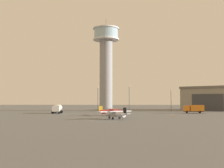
{
  "coord_description": "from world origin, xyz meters",
  "views": [
    {
      "loc": [
        4.51,
        -67.47,
        4.68
      ],
      "look_at": [
        1.89,
        25.63,
        9.73
      ],
      "focal_mm": 46.71,
      "sensor_mm": 36.0,
      "label": 1
    }
  ],
  "objects": [
    {
      "name": "hangar",
      "position": [
        47.03,
        63.53,
        5.26
      ],
      "size": [
        32.72,
        31.94,
        10.48
      ],
      "rotation": [
        0.0,
        0.0,
        -2.21
      ],
      "color": "gray",
      "rests_on": "ground_plane"
    },
    {
      "name": "light_post_east",
      "position": [
        7.99,
        45.22,
        5.94
      ],
      "size": [
        0.44,
        0.44,
        10.16
      ],
      "color": "#38383D",
      "rests_on": "ground_plane"
    },
    {
      "name": "ground_plane",
      "position": [
        0.0,
        0.0,
        0.0
      ],
      "size": [
        400.0,
        400.0,
        0.0
      ],
      "primitive_type": "plane",
      "color": "#60605E"
    },
    {
      "name": "control_tower",
      "position": [
        -1.53,
        55.77,
        21.96
      ],
      "size": [
        11.11,
        11.11,
        39.42
      ],
      "color": "gray",
      "rests_on": "ground_plane"
    },
    {
      "name": "airplane_silver",
      "position": [
        3.48,
        2.46,
        1.35
      ],
      "size": [
        8.22,
        7.72,
        2.88
      ],
      "rotation": [
        0.0,
        0.0,
        2.3
      ],
      "color": "#B7BABF",
      "rests_on": "ground_plane"
    },
    {
      "name": "airplane_red",
      "position": [
        1.8,
        18.53,
        1.32
      ],
      "size": [
        7.46,
        9.51,
        2.82
      ],
      "rotation": [
        0.0,
        0.0,
        0.29
      ],
      "color": "red",
      "rests_on": "ground_plane"
    },
    {
      "name": "truck_fuel_tanker_white",
      "position": [
        -17.06,
        32.19,
        1.66
      ],
      "size": [
        3.31,
        6.81,
        3.01
      ],
      "rotation": [
        0.0,
        0.0,
        4.75
      ],
      "color": "#38383D",
      "rests_on": "ground_plane"
    },
    {
      "name": "truck_box_orange",
      "position": [
        30.05,
        34.29,
        1.62
      ],
      "size": [
        7.01,
        3.81,
        2.82
      ],
      "rotation": [
        0.0,
        0.0,
        3.03
      ],
      "color": "#38383D",
      "rests_on": "ground_plane"
    },
    {
      "name": "light_post_north",
      "position": [
        24.9,
        49.96,
        5.22
      ],
      "size": [
        0.44,
        0.44,
        8.78
      ],
      "color": "#38383D",
      "rests_on": "ground_plane"
    },
    {
      "name": "light_post_west",
      "position": [
        -3.93,
        42.29,
        5.63
      ],
      "size": [
        0.44,
        0.44,
        9.56
      ],
      "color": "#38383D",
      "rests_on": "ground_plane"
    },
    {
      "name": "traffic_cone_near_left",
      "position": [
        18.93,
        13.55,
        0.35
      ],
      "size": [
        0.36,
        0.36,
        0.71
      ],
      "color": "black",
      "rests_on": "ground_plane"
    }
  ]
}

